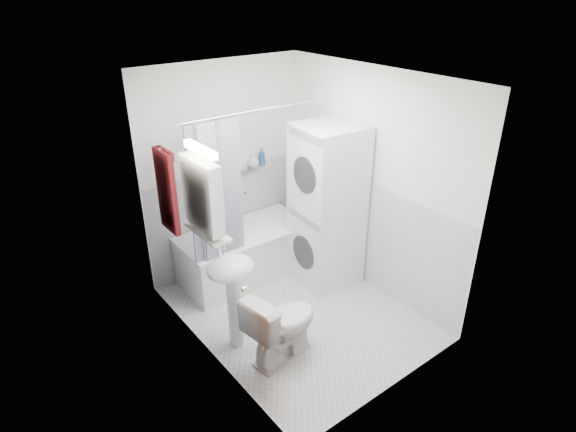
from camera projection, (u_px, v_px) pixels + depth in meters
floor at (296, 312)px, 5.03m from camera, size 2.60×2.60×0.00m
room_walls at (297, 180)px, 4.37m from camera, size 2.60×2.60×2.60m
wainscot at (278, 251)px, 4.97m from camera, size 1.98×2.58×2.58m
door at (244, 289)px, 3.67m from camera, size 0.05×2.00×2.00m
bathtub at (245, 251)px, 5.53m from camera, size 1.50×0.71×0.57m
tub_spout at (242, 191)px, 5.62m from camera, size 0.04×0.12×0.04m
curtain_rod at (255, 111)px, 4.58m from camera, size 1.68×0.02×0.02m
shower_curtain at (218, 195)px, 4.65m from camera, size 0.55×0.02×1.45m
sink at (232, 282)px, 4.28m from camera, size 0.44×0.37×1.04m
medicine_cabinet at (202, 193)px, 3.91m from camera, size 0.13×0.50×0.71m
shelf at (207, 232)px, 4.08m from camera, size 0.18×0.54×0.02m
shower_caddy at (245, 170)px, 5.53m from camera, size 0.22×0.06×0.02m
towel at (167, 190)px, 4.43m from camera, size 0.07×0.34×0.82m
washer_dryer at (327, 206)px, 5.22m from camera, size 0.70×0.69×1.81m
toilet at (282, 325)px, 4.30m from camera, size 0.77×0.51×0.70m
soap_pump at (219, 244)px, 4.40m from camera, size 0.08×0.17×0.08m
shelf_bottle at (216, 233)px, 3.95m from camera, size 0.07×0.18×0.07m
shelf_cup at (200, 220)px, 4.14m from camera, size 0.10×0.09×0.10m
shampoo_a at (253, 162)px, 5.56m from camera, size 0.13×0.17×0.13m
shampoo_b at (262, 162)px, 5.63m from camera, size 0.08×0.21×0.08m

